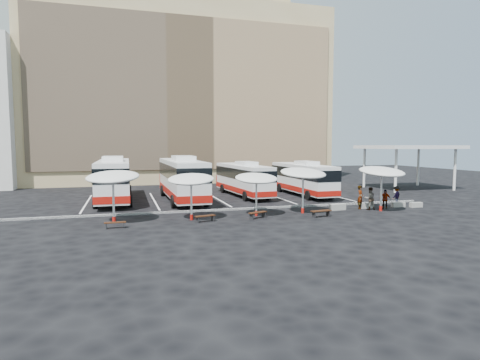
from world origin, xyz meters
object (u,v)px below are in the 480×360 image
object	(u,v)px
wood_bench_0	(115,223)
conc_bench_3	(416,205)
sunshade_0	(113,177)
sunshade_4	(382,172)
bus_3	(302,178)
conc_bench_2	(398,205)
passenger_0	(360,197)
conc_bench_0	(338,207)
bus_0	(114,178)
wood_bench_3	(321,212)
conc_bench_1	(366,206)
sunshade_1	(191,179)
passenger_3	(396,195)
sunshade_2	(256,178)
bus_2	(243,178)
wood_bench_1	(205,217)
passenger_2	(385,199)
wood_bench_2	(258,213)
sunshade_3	(303,173)
passenger_1	(370,199)
bus_1	(182,178)

from	to	relation	value
wood_bench_0	conc_bench_3	distance (m)	24.30
sunshade_0	sunshade_4	xyz separation A→B (m)	(20.28, -0.88, 0.03)
bus_3	sunshade_4	distance (m)	11.22
conc_bench_2	passenger_0	world-z (taller)	passenger_0
sunshade_0	conc_bench_0	distance (m)	17.45
passenger_0	conc_bench_2	bearing A→B (deg)	-50.09
bus_3	passenger_0	xyz separation A→B (m)	(0.69, -9.63, -0.88)
bus_3	sunshade_0	bearing A→B (deg)	-152.06
bus_0	passenger_0	size ratio (longest dim) A/B	6.91
wood_bench_3	passenger_0	world-z (taller)	passenger_0
wood_bench_0	conc_bench_1	world-z (taller)	conc_bench_1
sunshade_1	passenger_3	xyz separation A→B (m)	(18.46, 2.13, -2.04)
sunshade_2	wood_bench_0	xyz separation A→B (m)	(-9.96, -1.76, -2.47)
bus_2	passenger_0	distance (m)	12.83
sunshade_0	conc_bench_1	world-z (taller)	sunshade_0
wood_bench_3	conc_bench_3	xyz separation A→B (m)	(9.88, 1.93, -0.17)
wood_bench_0	conc_bench_0	world-z (taller)	conc_bench_0
bus_0	wood_bench_1	world-z (taller)	bus_0
sunshade_0	conc_bench_2	xyz separation A→B (m)	(22.94, 0.43, -2.88)
passenger_2	wood_bench_2	bearing A→B (deg)	-138.23
wood_bench_1	passenger_0	distance (m)	13.48
wood_bench_1	sunshade_3	bearing A→B (deg)	9.30
wood_bench_1	conc_bench_0	distance (m)	11.39
wood_bench_1	wood_bench_3	distance (m)	8.49
passenger_1	bus_1	bearing A→B (deg)	-25.09
sunshade_2	sunshade_4	xyz separation A→B (m)	(10.21, -0.69, 0.33)
wood_bench_0	passenger_0	size ratio (longest dim) A/B	0.69
wood_bench_2	conc_bench_2	size ratio (longest dim) A/B	1.33
sunshade_1	sunshade_4	world-z (taller)	sunshade_4
sunshade_1	conc_bench_2	size ratio (longest dim) A/B	3.58
bus_3	conc_bench_2	xyz separation A→B (m)	(4.33, -9.70, -1.63)
sunshade_4	wood_bench_3	distance (m)	6.54
sunshade_3	conc_bench_1	size ratio (longest dim) A/B	3.47
bus_2	conc_bench_1	xyz separation A→B (m)	(7.48, -10.70, -1.62)
sunshade_3	wood_bench_3	world-z (taller)	sunshade_3
wood_bench_1	sunshade_0	bearing A→B (deg)	166.86
sunshade_1	passenger_0	xyz separation A→B (m)	(14.11, 0.96, -1.89)
conc_bench_0	passenger_3	world-z (taller)	passenger_3
sunshade_4	conc_bench_3	size ratio (longest dim) A/B	3.40
bus_2	passenger_2	xyz separation A→B (m)	(8.70, -11.46, -1.02)
passenger_0	passenger_3	world-z (taller)	passenger_0
wood_bench_1	conc_bench_0	bearing A→B (deg)	9.45
sunshade_1	passenger_0	size ratio (longest dim) A/B	2.10
sunshade_3	conc_bench_0	distance (m)	4.42
conc_bench_0	conc_bench_2	world-z (taller)	conc_bench_0
sunshade_2	passenger_2	bearing A→B (deg)	0.46
wood_bench_2	passenger_0	size ratio (longest dim) A/B	0.78
bus_3	sunshade_1	bearing A→B (deg)	-142.35
sunshade_1	passenger_1	xyz separation A→B (m)	(14.57, 0.28, -1.94)
bus_1	conc_bench_2	distance (m)	19.42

